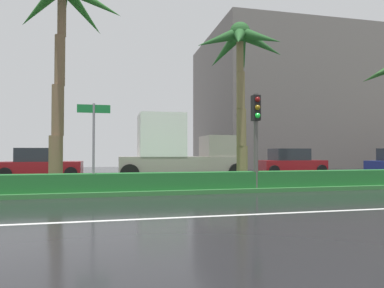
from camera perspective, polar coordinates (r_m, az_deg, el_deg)
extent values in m
cube|color=black|center=(14.86, -19.11, -7.22)|extent=(90.00, 42.00, 0.10)
cube|color=white|center=(8.00, -24.79, -11.93)|extent=(81.00, 0.14, 0.01)
cube|color=#2D6B33|center=(13.86, -19.56, -7.13)|extent=(85.50, 4.00, 0.15)
cube|color=#1E6028|center=(12.44, -20.32, -6.06)|extent=(76.50, 0.70, 0.60)
cylinder|color=brown|center=(14.14, -21.69, -2.69)|extent=(0.52, 0.52, 1.97)
cylinder|color=brown|center=(14.31, -21.38, 5.23)|extent=(0.46, 0.46, 1.97)
cylinder|color=brown|center=(14.75, -21.09, 12.81)|extent=(0.39, 0.39, 1.97)
cylinder|color=brown|center=(15.43, -20.79, 19.84)|extent=(0.33, 0.33, 1.97)
cone|color=#286325|center=(15.44, -16.27, 21.87)|extent=(2.59, 0.74, 1.64)
cone|color=#286325|center=(16.29, -17.70, 20.27)|extent=(2.03, 2.27, 1.79)
cone|color=#286325|center=(16.71, -20.69, 20.12)|extent=(0.86, 2.61, 1.61)
cone|color=#286325|center=(16.34, -23.72, 20.29)|extent=(2.34, 1.95, 1.78)
cylinder|color=brown|center=(15.03, 8.32, -3.39)|extent=(0.48, 0.48, 1.60)
cylinder|color=brown|center=(15.01, 8.20, 2.74)|extent=(0.42, 0.42, 1.60)
cylinder|color=brown|center=(15.17, 8.08, 8.81)|extent=(0.36, 0.36, 1.60)
cylinder|color=brown|center=(15.49, 7.96, 14.69)|extent=(0.31, 0.31, 1.60)
sphere|color=#245626|center=(15.76, 7.95, 17.85)|extent=(0.90, 0.90, 0.90)
cone|color=#245626|center=(15.88, 11.32, 15.97)|extent=(2.15, 0.75, 1.42)
cone|color=#245626|center=(16.39, 8.34, 14.94)|extent=(1.44, 2.06, 1.63)
cone|color=#245626|center=(16.11, 5.52, 15.23)|extent=(1.49, 2.04, 1.63)
cone|color=#245626|center=(15.28, 4.52, 16.97)|extent=(2.17, 0.71, 1.27)
cone|color=#245626|center=(14.74, 7.83, 17.18)|extent=(1.32, 2.14, 1.49)
cone|color=#245626|center=(15.16, 11.12, 17.03)|extent=(1.71, 2.05, 1.33)
cone|color=#2C5828|center=(19.98, 28.90, 10.32)|extent=(1.54, 1.96, 1.20)
cylinder|color=#4C4C47|center=(13.09, 10.56, 0.57)|extent=(0.16, 0.16, 3.55)
cube|color=black|center=(13.19, 10.54, 5.89)|extent=(0.28, 0.32, 0.96)
sphere|color=maroon|center=(13.08, 10.83, 7.28)|extent=(0.20, 0.20, 0.20)
sphere|color=#7F600F|center=(13.04, 10.83, 5.98)|extent=(0.20, 0.20, 0.20)
sphere|color=#1EEA3F|center=(13.00, 10.84, 4.67)|extent=(0.20, 0.20, 0.20)
cylinder|color=slate|center=(12.16, -16.02, -0.54)|extent=(0.08, 0.08, 3.00)
cube|color=#146B2D|center=(12.25, -15.98, 5.64)|extent=(1.10, 0.03, 0.28)
cube|color=maroon|center=(21.16, -23.62, -3.65)|extent=(4.30, 1.76, 0.72)
cube|color=#1E2328|center=(21.17, -24.00, -1.64)|extent=(2.30, 1.58, 0.76)
cylinder|color=black|center=(21.81, -18.91, -4.30)|extent=(0.68, 0.22, 0.68)
cylinder|color=black|center=(20.03, -19.46, -4.57)|extent=(0.68, 0.22, 0.68)
cylinder|color=black|center=(22.41, -27.35, -4.14)|extent=(0.68, 0.22, 0.68)
cylinder|color=black|center=(20.67, -28.61, -4.38)|extent=(0.68, 0.22, 0.68)
cube|color=gray|center=(18.09, -1.86, -3.51)|extent=(6.40, 2.30, 0.90)
cube|color=gray|center=(18.62, 4.80, -0.36)|extent=(1.90, 2.21, 1.10)
cube|color=silver|center=(17.93, -5.16, 1.43)|extent=(2.30, 2.35, 2.20)
cylinder|color=black|center=(19.91, 5.17, -4.31)|extent=(0.92, 0.30, 0.92)
cylinder|color=black|center=(17.71, 7.50, -4.68)|extent=(0.92, 0.30, 0.92)
cylinder|color=black|center=(18.97, -10.60, -4.44)|extent=(0.92, 0.30, 0.92)
cylinder|color=black|center=(16.63, -10.30, -4.88)|extent=(0.92, 0.30, 0.92)
cube|color=maroon|center=(23.46, 16.13, -3.48)|extent=(4.30, 1.76, 0.72)
cube|color=#1E2328|center=(23.37, 15.80, -1.67)|extent=(2.30, 1.58, 0.76)
cylinder|color=black|center=(25.07, 18.45, -3.91)|extent=(0.68, 0.22, 0.68)
cylinder|color=black|center=(23.55, 20.72, -4.07)|extent=(0.68, 0.22, 0.68)
cylinder|color=black|center=(23.53, 11.54, -4.13)|extent=(0.68, 0.22, 0.68)
cylinder|color=black|center=(21.91, 13.48, -4.33)|extent=(0.68, 0.22, 0.68)
cylinder|color=black|center=(24.44, 27.46, -3.90)|extent=(0.68, 0.22, 0.68)
cube|color=#605B59|center=(40.93, 17.51, 6.37)|extent=(21.39, 15.08, 13.89)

